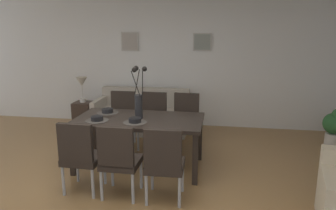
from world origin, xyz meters
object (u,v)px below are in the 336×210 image
(dining_chair_far_left, at_px, (119,158))
(sofa, at_px, (142,116))
(dining_chair_far_right, at_px, (153,117))
(dining_chair_mid_left, at_px, (164,161))
(bowl_far_left, at_px, (135,120))
(bowl_near_left, at_px, (97,118))
(bowl_near_right, at_px, (107,110))
(side_table, at_px, (84,115))
(framed_picture_center, at_px, (202,42))
(dining_chair_mid_right, at_px, (185,118))
(dining_chair_near_right, at_px, (122,116))
(dining_table, at_px, (139,123))
(potted_plant, at_px, (334,125))
(centerpiece_vase, at_px, (139,99))
(table_lamp, at_px, (82,84))
(framed_picture_left, at_px, (130,41))
(dining_chair_near_left, at_px, (80,154))

(dining_chair_far_left, xyz_separation_m, sofa, (-0.37, 2.62, -0.23))
(dining_chair_far_right, xyz_separation_m, dining_chair_mid_left, (0.51, -1.79, 0.00))
(dining_chair_far_left, distance_m, dining_chair_far_right, 1.79)
(bowl_far_left, bearing_deg, bowl_near_left, 180.00)
(bowl_near_right, bearing_deg, dining_chair_far_right, 50.84)
(side_table, relative_size, framed_picture_center, 1.42)
(dining_chair_mid_right, relative_size, sofa, 0.51)
(dining_chair_near_right, bearing_deg, framed_picture_center, 46.18)
(dining_table, bearing_deg, dining_chair_near_right, 121.30)
(dining_table, bearing_deg, bowl_near_left, -158.49)
(dining_chair_mid_left, distance_m, potted_plant, 3.42)
(centerpiece_vase, xyz_separation_m, framed_picture_center, (0.73, 2.21, 0.69))
(bowl_near_left, distance_m, side_table, 2.27)
(dining_table, bearing_deg, dining_chair_mid_right, 57.95)
(sofa, relative_size, side_table, 3.45)
(dining_chair_mid_right, height_order, sofa, dining_chair_mid_right)
(centerpiece_vase, relative_size, table_lamp, 1.44)
(bowl_near_right, height_order, framed_picture_center, framed_picture_center)
(dining_chair_mid_right, bearing_deg, dining_chair_far_right, -179.16)
(dining_table, xyz_separation_m, bowl_near_left, (-0.54, -0.21, 0.12))
(dining_table, distance_m, framed_picture_left, 2.55)
(bowl_near_right, distance_m, bowl_far_left, 0.69)
(dining_chair_far_right, xyz_separation_m, bowl_near_left, (-0.55, -1.10, 0.27))
(dining_chair_near_left, distance_m, framed_picture_center, 3.52)
(dining_chair_far_left, bearing_deg, bowl_near_left, 127.62)
(framed_picture_center, bearing_deg, framed_picture_left, -180.00)
(bowl_near_left, distance_m, framed_picture_center, 2.89)
(dining_chair_mid_right, bearing_deg, dining_chair_near_left, -121.57)
(side_table, height_order, potted_plant, potted_plant)
(dining_chair_mid_right, height_order, potted_plant, dining_chair_mid_right)
(bowl_near_left, bearing_deg, bowl_far_left, 0.00)
(bowl_near_right, bearing_deg, side_table, 125.32)
(framed_picture_left, bearing_deg, dining_table, -71.59)
(dining_chair_near_right, relative_size, potted_plant, 1.37)
(dining_chair_mid_left, bearing_deg, framed_picture_left, 112.02)
(dining_chair_far_right, xyz_separation_m, bowl_far_left, (-0.01, -1.10, 0.27))
(dining_chair_far_left, relative_size, centerpiece_vase, 1.25)
(dining_chair_near_right, xyz_separation_m, bowl_far_left, (0.54, -1.10, 0.27))
(bowl_near_right, relative_size, sofa, 0.09)
(dining_chair_far_left, xyz_separation_m, bowl_near_right, (-0.53, 1.11, 0.27))
(dining_chair_near_left, relative_size, sofa, 0.51)
(dining_table, relative_size, bowl_near_left, 10.59)
(dining_chair_mid_right, bearing_deg, dining_chair_near_right, -179.24)
(dining_chair_mid_right, distance_m, bowl_near_right, 1.33)
(framed_picture_left, height_order, potted_plant, framed_picture_left)
(dining_table, xyz_separation_m, bowl_near_right, (-0.54, 0.21, 0.12))
(dining_chair_far_left, bearing_deg, dining_chair_far_right, 89.16)
(dining_chair_mid_right, xyz_separation_m, bowl_far_left, (-0.56, -1.11, 0.27))
(dining_chair_far_right, relative_size, framed_picture_left, 2.39)
(bowl_near_right, height_order, side_table, bowl_near_right)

